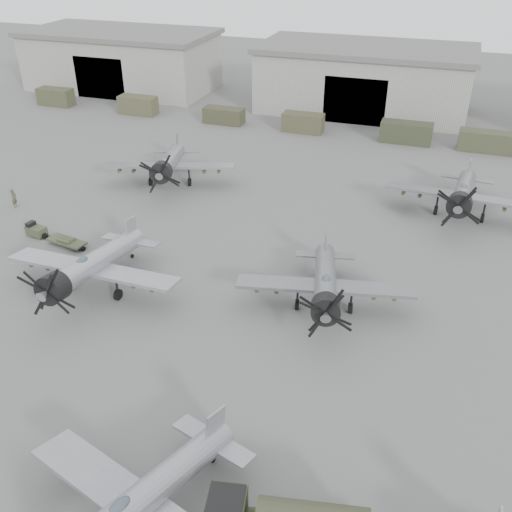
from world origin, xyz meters
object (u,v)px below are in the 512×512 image
(ground_crew, at_px, (14,198))
(tug_trailer, at_px, (48,235))
(aircraft_mid_1, at_px, (89,267))
(aircraft_far_0, at_px, (168,164))
(aircraft_far_1, at_px, (463,194))
(aircraft_near_1, at_px, (133,508))
(aircraft_mid_2, at_px, (325,285))

(ground_crew, bearing_deg, tug_trailer, -139.73)
(aircraft_mid_1, bearing_deg, aircraft_far_0, 100.46)
(aircraft_mid_1, relative_size, aircraft_far_1, 0.96)
(aircraft_near_1, bearing_deg, tug_trailer, 150.45)
(aircraft_mid_2, distance_m, aircraft_far_0, 25.37)
(ground_crew, bearing_deg, aircraft_far_1, -91.61)
(aircraft_far_1, distance_m, tug_trailer, 36.25)
(aircraft_mid_2, bearing_deg, aircraft_far_1, 52.34)
(aircraft_mid_2, relative_size, tug_trailer, 1.99)
(aircraft_near_1, height_order, ground_crew, aircraft_near_1)
(aircraft_far_1, bearing_deg, tug_trailer, -150.78)
(tug_trailer, bearing_deg, aircraft_far_1, 35.21)
(tug_trailer, distance_m, ground_crew, 8.17)
(aircraft_mid_1, distance_m, aircraft_mid_2, 16.57)
(aircraft_near_1, relative_size, ground_crew, 6.77)
(aircraft_mid_1, distance_m, aircraft_far_1, 32.48)
(aircraft_far_1, xyz_separation_m, tug_trailer, (-32.81, -15.29, -1.99))
(aircraft_near_1, distance_m, aircraft_far_1, 38.99)
(aircraft_far_0, bearing_deg, aircraft_mid_2, -56.74)
(aircraft_mid_1, relative_size, ground_crew, 7.18)
(aircraft_mid_2, distance_m, tug_trailer, 24.62)
(aircraft_far_0, relative_size, tug_trailer, 2.14)
(aircraft_far_0, height_order, aircraft_far_1, aircraft_far_1)
(aircraft_near_1, bearing_deg, aircraft_mid_2, 95.54)
(aircraft_mid_2, distance_m, ground_crew, 32.08)
(aircraft_near_1, bearing_deg, aircraft_far_1, 88.70)
(aircraft_far_0, bearing_deg, aircraft_far_1, -13.86)
(aircraft_mid_2, distance_m, aircraft_far_1, 19.70)
(tug_trailer, bearing_deg, aircraft_near_1, -36.40)
(aircraft_far_1, height_order, ground_crew, aircraft_far_1)
(aircraft_near_1, xyz_separation_m, aircraft_mid_1, (-12.31, 15.81, 0.15))
(aircraft_near_1, distance_m, ground_crew, 37.87)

